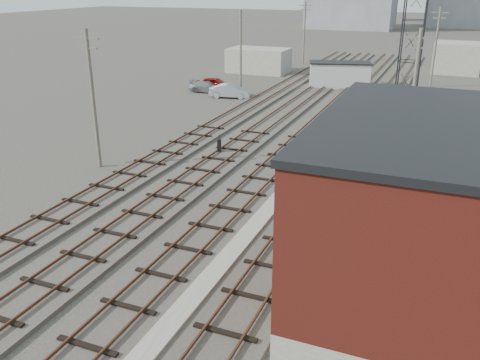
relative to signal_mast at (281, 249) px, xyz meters
The scene contains 21 objects.
ground 50.81m from the signal_mast, 94.18° to the left, with size 320.00×320.00×0.00m, color #282621.
track_right 29.74m from the signal_mast, 92.32° to the left, with size 3.20×90.00×0.39m.
track_mid_right 30.16m from the signal_mast, 99.96° to the left, with size 3.20×90.00×0.39m.
track_mid_left 31.10m from the signal_mast, 107.26° to the left, with size 3.20×90.00×0.39m.
track_left 32.51m from the signal_mast, 114.03° to the left, with size 3.20×90.00×0.39m.
platform_curb 6.12m from the signal_mast, 124.77° to the left, with size 0.90×28.00×0.26m, color gray.
brick_building 4.73m from the signal_mast, 34.48° to the left, with size 6.54×12.20×7.22m.
lattice_tower 26.14m from the signal_mast, 85.98° to the left, with size 1.60×1.60×15.00m.
utility_pole_left_a 19.49m from the signal_mast, 146.78° to the left, with size 1.80×0.24×9.00m.
utility_pole_left_b 39.18m from the signal_mast, 114.46° to the left, with size 1.80×0.24×9.00m.
utility_pole_left_c 62.78m from the signal_mast, 104.96° to the left, with size 1.80×0.24×9.00m.
utility_pole_right_a 18.95m from the signal_mast, 81.44° to the left, with size 1.80×0.24×9.00m.
utility_pole_right_b 48.74m from the signal_mast, 86.70° to the left, with size 1.80×0.24×9.00m.
shed_left 54.32m from the signal_mast, 111.27° to the left, with size 8.00×5.00×3.20m, color gray.
shed_right 60.84m from the signal_mast, 85.00° to the left, with size 6.00×6.00×4.00m, color gray.
signal_mast is the anchor object (origin of this frame).
switch_stand 18.99m from the signal_mast, 121.50° to the left, with size 0.41×0.41×1.33m.
site_trailer 44.66m from the signal_mast, 99.24° to the left, with size 7.62×4.85×2.97m.
car_red 41.54m from the signal_mast, 118.38° to the left, with size 1.87×4.64×1.58m, color maroon.
car_silver 37.92m from the signal_mast, 116.20° to the left, with size 1.55×4.44×1.46m, color #A0A3A7.
car_grey 41.07m from the signal_mast, 119.59° to the left, with size 1.77×4.34×1.26m, color gray.
Camera 1 is at (8.52, -6.23, 11.65)m, focal length 38.00 mm.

